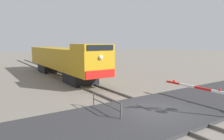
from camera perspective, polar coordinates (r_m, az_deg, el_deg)
name	(u,v)px	position (r m, az deg, el deg)	size (l,w,h in m)	color
ground_plane	(156,113)	(11.88, 11.93, -11.55)	(160.00, 160.00, 0.00)	slate
rail_track_left	(146,114)	(11.38, 9.34, -11.95)	(0.08, 80.00, 0.15)	#59544C
rail_track_right	(165,109)	(12.36, 14.32, -10.50)	(0.08, 80.00, 0.15)	#59544C
road_surface	(156,112)	(11.86, 11.94, -11.16)	(36.00, 5.40, 0.17)	#2D2D30
locomotive	(63,59)	(23.59, -13.36, 2.83)	(2.74, 17.25, 3.73)	black
guard_railing	(106,103)	(11.35, -1.67, -8.98)	(0.08, 2.88, 0.95)	#4C4742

